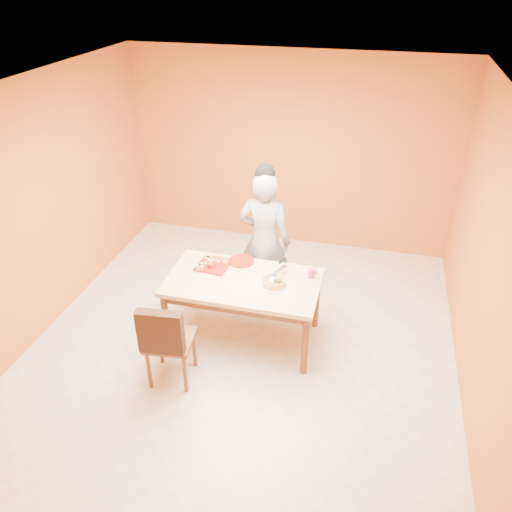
% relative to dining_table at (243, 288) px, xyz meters
% --- Properties ---
extents(floor, '(5.00, 5.00, 0.00)m').
position_rel_dining_table_xyz_m(floor, '(0.02, -0.17, -0.67)').
color(floor, beige).
rests_on(floor, ground).
extents(ceiling, '(5.00, 5.00, 0.00)m').
position_rel_dining_table_xyz_m(ceiling, '(0.02, -0.17, 2.03)').
color(ceiling, white).
rests_on(ceiling, wall_back).
extents(wall_back, '(4.50, 0.00, 4.50)m').
position_rel_dining_table_xyz_m(wall_back, '(0.02, 2.33, 0.68)').
color(wall_back, '#BA6A2A').
rests_on(wall_back, floor).
extents(wall_left, '(0.00, 5.00, 5.00)m').
position_rel_dining_table_xyz_m(wall_left, '(-2.23, -0.17, 0.68)').
color(wall_left, '#BA6A2A').
rests_on(wall_left, floor).
extents(wall_right, '(0.00, 5.00, 5.00)m').
position_rel_dining_table_xyz_m(wall_right, '(2.27, -0.17, 0.68)').
color(wall_right, '#BA6A2A').
rests_on(wall_right, floor).
extents(dining_table, '(1.60, 0.90, 0.76)m').
position_rel_dining_table_xyz_m(dining_table, '(0.00, 0.00, 0.00)').
color(dining_table, tan).
rests_on(dining_table, floor).
extents(dining_chair, '(0.49, 0.56, 0.97)m').
position_rel_dining_table_xyz_m(dining_chair, '(-0.53, -0.79, -0.16)').
color(dining_chair, brown).
rests_on(dining_chair, floor).
extents(pastry_pile, '(0.30, 0.30, 0.10)m').
position_rel_dining_table_xyz_m(pastry_pile, '(-0.39, 0.19, 0.16)').
color(pastry_pile, tan).
rests_on(pastry_pile, pastry_platter).
extents(person, '(0.64, 0.44, 1.70)m').
position_rel_dining_table_xyz_m(person, '(0.06, 0.71, 0.19)').
color(person, gray).
rests_on(person, floor).
extents(pastry_platter, '(0.37, 0.37, 0.02)m').
position_rel_dining_table_xyz_m(pastry_platter, '(-0.39, 0.19, 0.10)').
color(pastry_platter, maroon).
rests_on(pastry_platter, dining_table).
extents(red_dinner_plate, '(0.36, 0.36, 0.02)m').
position_rel_dining_table_xyz_m(red_dinner_plate, '(-0.12, 0.35, 0.10)').
color(red_dinner_plate, maroon).
rests_on(red_dinner_plate, dining_table).
extents(white_cake_plate, '(0.31, 0.31, 0.01)m').
position_rel_dining_table_xyz_m(white_cake_plate, '(0.33, -0.02, 0.10)').
color(white_cake_plate, white).
rests_on(white_cake_plate, dining_table).
extents(sponge_cake, '(0.28, 0.28, 0.06)m').
position_rel_dining_table_xyz_m(sponge_cake, '(0.33, -0.02, 0.13)').
color(sponge_cake, gold).
rests_on(sponge_cake, white_cake_plate).
extents(cake_server, '(0.14, 0.25, 0.01)m').
position_rel_dining_table_xyz_m(cake_server, '(0.34, 0.16, 0.17)').
color(cake_server, silver).
rests_on(cake_server, sponge_cake).
extents(egg_ornament, '(0.12, 0.11, 0.13)m').
position_rel_dining_table_xyz_m(egg_ornament, '(0.38, -0.03, 0.16)').
color(egg_ornament, olive).
rests_on(egg_ornament, dining_table).
extents(magenta_glass, '(0.08, 0.08, 0.10)m').
position_rel_dining_table_xyz_m(magenta_glass, '(0.68, 0.22, 0.14)').
color(magenta_glass, '#C71D81').
rests_on(magenta_glass, dining_table).
extents(checker_tin, '(0.10, 0.10, 0.03)m').
position_rel_dining_table_xyz_m(checker_tin, '(0.68, 0.32, 0.11)').
color(checker_tin, '#351F0E').
rests_on(checker_tin, dining_table).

